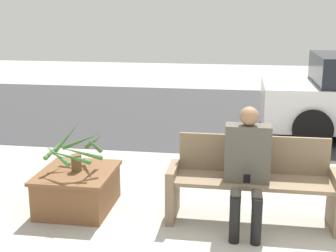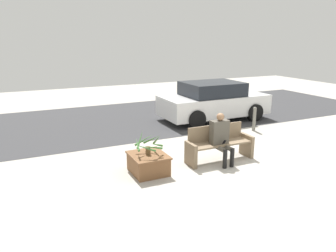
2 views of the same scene
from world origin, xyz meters
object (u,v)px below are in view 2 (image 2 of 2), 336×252
at_px(planter_box, 148,163).
at_px(potted_plant, 148,144).
at_px(parked_car, 213,101).
at_px(bollard_post, 254,118).
at_px(bench, 219,144).
at_px(person_seated, 221,136).

height_order(planter_box, potted_plant, potted_plant).
bearing_deg(parked_car, planter_box, -138.22).
bearing_deg(bollard_post, parked_car, 101.07).
height_order(bench, parked_car, parked_car).
relative_size(planter_box, potted_plant, 1.30).
height_order(bench, person_seated, person_seated).
xyz_separation_m(person_seated, parked_car, (2.30, 3.91, 0.00)).
height_order(person_seated, planter_box, person_seated).
bearing_deg(person_seated, planter_box, 174.73).
distance_m(person_seated, bollard_post, 3.34).
relative_size(potted_plant, parked_car, 0.17).
distance_m(person_seated, parked_car, 4.54).
bearing_deg(planter_box, bollard_post, 21.44).
distance_m(bench, planter_box, 1.95).
bearing_deg(planter_box, bench, 0.02).
height_order(parked_car, bollard_post, parked_car).
relative_size(planter_box, parked_car, 0.23).
relative_size(potted_plant, bollard_post, 0.86).
xyz_separation_m(potted_plant, bollard_post, (4.56, 1.80, -0.27)).
bearing_deg(planter_box, person_seated, -5.27).
bearing_deg(bench, bollard_post, 34.35).
xyz_separation_m(person_seated, potted_plant, (-1.88, 0.16, -0.00)).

